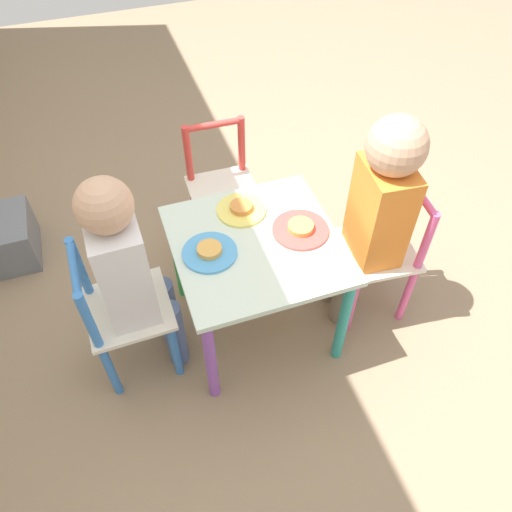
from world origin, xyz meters
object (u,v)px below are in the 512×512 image
at_px(plate_front, 300,229).
at_px(plate_right, 241,209).
at_px(plate_back, 210,252).
at_px(storage_bin, 11,238).
at_px(chair_blue, 123,314).
at_px(child_back, 130,268).
at_px(chair_pink, 380,253).
at_px(chair_red, 222,193).
at_px(child_front, 377,206).
at_px(kids_table, 256,258).

height_order(plate_front, plate_right, same).
xyz_separation_m(plate_back, storage_bin, (0.66, 0.69, -0.35)).
bearing_deg(plate_right, plate_back, 135.00).
bearing_deg(chair_blue, child_back, -90.00).
bearing_deg(chair_blue, chair_pink, -93.26).
xyz_separation_m(plate_front, plate_right, (0.15, 0.15, -0.00)).
xyz_separation_m(chair_red, plate_back, (-0.45, 0.16, 0.18)).
xyz_separation_m(chair_blue, child_front, (-0.03, -0.84, 0.24)).
height_order(kids_table, child_front, child_front).
relative_size(chair_blue, chair_red, 1.00).
distance_m(chair_blue, storage_bin, 0.79).
height_order(chair_red, plate_right, chair_red).
bearing_deg(plate_right, chair_blue, 109.29).
xyz_separation_m(chair_pink, plate_right, (0.19, 0.45, 0.18)).
bearing_deg(plate_right, chair_red, -2.90).
bearing_deg(chair_red, plate_right, -90.96).
distance_m(chair_pink, plate_back, 0.63).
bearing_deg(plate_front, chair_blue, 90.78).
height_order(chair_red, child_back, child_back).
relative_size(chair_blue, plate_back, 3.19).
xyz_separation_m(kids_table, plate_back, (0.00, 0.15, 0.08)).
height_order(chair_blue, child_back, child_back).
bearing_deg(plate_right, plate_front, -135.00).
bearing_deg(plate_back, chair_pink, -94.12).
height_order(chair_blue, plate_right, chair_blue).
height_order(plate_right, storage_bin, plate_right).
bearing_deg(chair_red, chair_blue, -133.51).
bearing_deg(chair_blue, plate_right, -71.75).
xyz_separation_m(child_back, plate_right, (0.16, -0.39, -0.02)).
xyz_separation_m(chair_pink, child_back, (0.04, 0.84, 0.20)).
height_order(chair_red, plate_back, chair_red).
bearing_deg(plate_front, child_front, -98.84).
height_order(chair_pink, plate_front, chair_pink).
xyz_separation_m(plate_right, storage_bin, (0.51, 0.84, -0.35)).
relative_size(child_back, plate_back, 4.72).
relative_size(chair_red, storage_bin, 1.96).
height_order(kids_table, storage_bin, kids_table).
distance_m(chair_pink, storage_bin, 1.48).
bearing_deg(child_back, plate_front, -90.29).
distance_m(kids_table, child_front, 0.42).
distance_m(child_front, plate_back, 0.54).
distance_m(kids_table, storage_bin, 1.10).
height_order(child_front, child_back, child_front).
bearing_deg(chair_pink, plate_back, -88.63).
bearing_deg(chair_blue, storage_bin, 29.07).
height_order(chair_pink, plate_back, chair_pink).
xyz_separation_m(plate_front, storage_bin, (0.66, 0.99, -0.35)).
relative_size(kids_table, child_back, 0.65).
bearing_deg(chair_pink, child_front, -90.00).
relative_size(child_front, storage_bin, 2.99).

